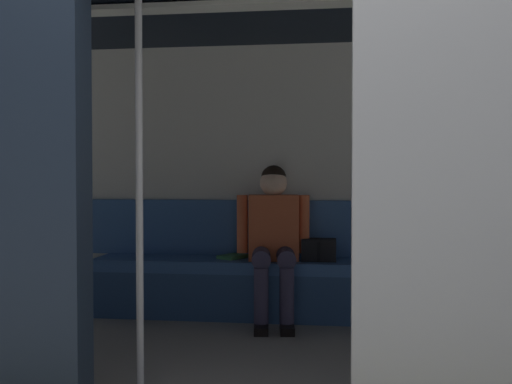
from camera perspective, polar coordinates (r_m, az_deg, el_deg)
train_car at (r=3.60m, az=-1.31°, el=8.10°), size 6.40×2.75×2.27m
bench_seat at (r=4.64m, az=1.62°, el=-7.78°), size 2.81×0.44×0.45m
person_seated at (r=4.55m, az=1.64°, el=-3.83°), size 0.55×0.70×1.18m
handbag at (r=4.62m, az=5.96°, el=-5.45°), size 0.26×0.15×0.17m
book at (r=4.75m, az=-2.22°, el=-6.11°), size 0.24×0.27×0.03m
grab_pole_door at (r=2.98m, az=-10.97°, el=0.89°), size 0.04×0.04×2.13m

